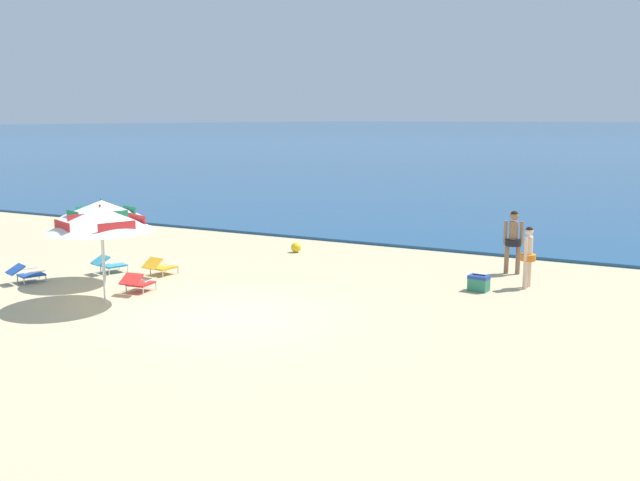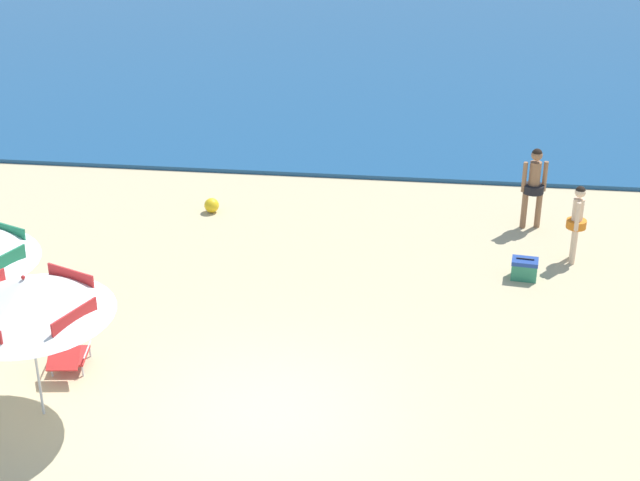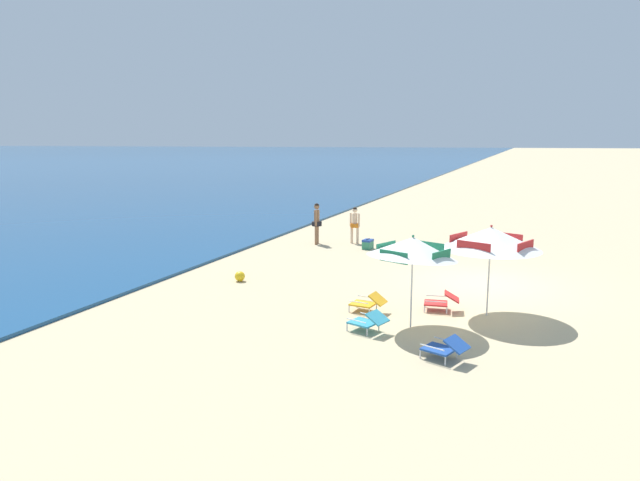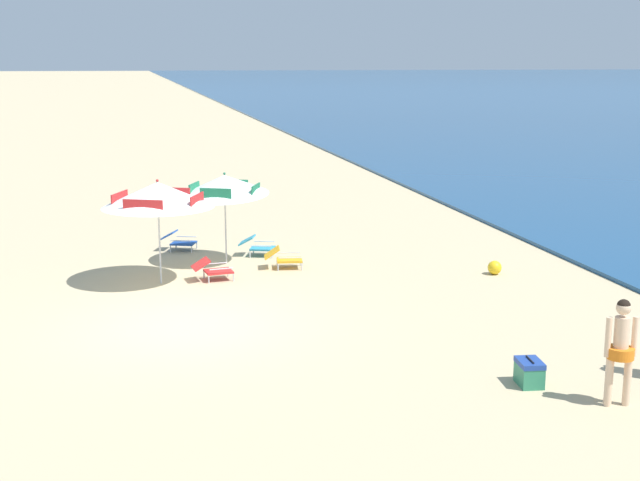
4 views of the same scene
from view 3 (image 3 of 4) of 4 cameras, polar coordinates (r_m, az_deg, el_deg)
name	(u,v)px [view 3 (image 3 of 4)]	position (r m, az deg, el deg)	size (l,w,h in m)	color
ground_plane	(481,283)	(18.09, 16.34, -4.26)	(800.00, 800.00, 0.00)	tan
beach_umbrella_striped_main	(413,247)	(13.04, 9.59, -0.72)	(2.96, 2.94, 2.29)	silver
beach_umbrella_striped_second	(491,238)	(14.39, 17.28, 0.22)	(3.45, 3.45, 2.35)	silver
lounge_chair_under_umbrella	(368,302)	(14.47, 5.01, -6.38)	(0.65, 0.96, 0.53)	gold
lounge_chair_beside_umbrella	(441,301)	(14.87, 12.47, -6.12)	(0.65, 0.95, 0.52)	red
lounge_chair_facing_sea	(368,321)	(13.01, 5.00, -8.29)	(0.78, 1.01, 0.52)	teal
lounge_chair_spare_folded	(445,347)	(11.65, 12.83, -10.75)	(0.81, 1.01, 0.52)	#1E4799
person_standing_near_shore	(317,221)	(23.75, -0.34, 2.08)	(0.52, 0.44, 1.78)	#8C6042
person_standing_beside	(355,223)	(23.95, 3.63, 1.86)	(0.39, 0.47, 1.59)	beige
cooler_box	(368,244)	(22.87, 4.98, -0.38)	(0.53, 0.40, 0.43)	#2D7F5B
beach_ball	(240,276)	(17.73, -8.31, -3.69)	(0.33, 0.33, 0.33)	yellow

